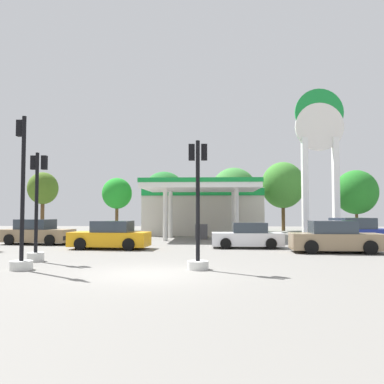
{
  "coord_description": "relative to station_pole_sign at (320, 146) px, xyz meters",
  "views": [
    {
      "loc": [
        1.97,
        -12.85,
        1.94
      ],
      "look_at": [
        0.77,
        11.81,
        3.2
      ],
      "focal_mm": 37.93,
      "sensor_mm": 36.0,
      "label": 1
    }
  ],
  "objects": [
    {
      "name": "tree_1",
      "position": [
        -17.95,
        14.56,
        -2.67
      ],
      "size": [
        3.22,
        3.22,
        5.72
      ],
      "color": "brown",
      "rests_on": "ground"
    },
    {
      "name": "car_0",
      "position": [
        -5.7,
        -6.37,
        -6.05
      ],
      "size": [
        3.9,
        1.8,
        1.39
      ],
      "color": "black",
      "rests_on": "ground"
    },
    {
      "name": "car_2",
      "position": [
        -13.11,
        -7.33,
        -6.0
      ],
      "size": [
        4.31,
        2.17,
        1.5
      ],
      "color": "black",
      "rests_on": "ground"
    },
    {
      "name": "tree_3",
      "position": [
        -5.34,
        13.62,
        -2.43
      ],
      "size": [
        4.79,
        4.79,
        6.65
      ],
      "color": "brown",
      "rests_on": "ground"
    },
    {
      "name": "ground_plane",
      "position": [
        -9.63,
        -16.06,
        -6.68
      ],
      "size": [
        90.0,
        90.0,
        0.0
      ],
      "primitive_type": "plane",
      "color": "slate",
      "rests_on": "ground"
    },
    {
      "name": "traffic_signal_0",
      "position": [
        -14.7,
        -12.92,
        -5.07
      ],
      "size": [
        0.66,
        0.69,
        4.36
      ],
      "color": "silver",
      "rests_on": "ground"
    },
    {
      "name": "car_5",
      "position": [
        -18.43,
        -4.34,
        -5.99
      ],
      "size": [
        4.46,
        2.36,
        1.53
      ],
      "color": "black",
      "rests_on": "ground"
    },
    {
      "name": "tree_2",
      "position": [
        -12.88,
        15.21,
        -2.23
      ],
      "size": [
        4.36,
        4.36,
        6.44
      ],
      "color": "brown",
      "rests_on": "ground"
    },
    {
      "name": "tree_5",
      "position": [
        7.61,
        14.69,
        -2.57
      ],
      "size": [
        4.51,
        4.51,
        6.45
      ],
      "color": "brown",
      "rests_on": "ground"
    },
    {
      "name": "car_1",
      "position": [
        -1.66,
        -8.77,
        -5.98
      ],
      "size": [
        4.4,
        2.14,
        1.55
      ],
      "color": "black",
      "rests_on": "ground"
    },
    {
      "name": "car_6",
      "position": [
        0.84,
        -4.31,
        -5.94
      ],
      "size": [
        4.9,
        3.14,
        1.63
      ],
      "color": "black",
      "rests_on": "ground"
    },
    {
      "name": "tree_4",
      "position": [
        -0.01,
        14.94,
        -1.79
      ],
      "size": [
        4.58,
        4.58,
        7.38
      ],
      "color": "brown",
      "rests_on": "ground"
    },
    {
      "name": "gas_station",
      "position": [
        -8.42,
        6.55,
        -4.45
      ],
      "size": [
        10.1,
        12.98,
        4.26
      ],
      "color": "beige",
      "rests_on": "ground"
    },
    {
      "name": "traffic_signal_2",
      "position": [
        -14.15,
        -15.36,
        -5.17
      ],
      "size": [
        0.76,
        0.76,
        5.27
      ],
      "color": "silver",
      "rests_on": "ground"
    },
    {
      "name": "tree_0",
      "position": [
        -25.4,
        12.75,
        -2.21
      ],
      "size": [
        3.15,
        3.15,
        6.19
      ],
      "color": "brown",
      "rests_on": "ground"
    },
    {
      "name": "traffic_signal_1",
      "position": [
        -8.14,
        -14.93,
        -5.06
      ],
      "size": [
        0.73,
        0.73,
        4.44
      ],
      "color": "silver",
      "rests_on": "ground"
    },
    {
      "name": "station_pole_sign",
      "position": [
        0.0,
        0.0,
        0.0
      ],
      "size": [
        3.41,
        0.56,
        10.77
      ],
      "color": "white",
      "rests_on": "ground"
    }
  ]
}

